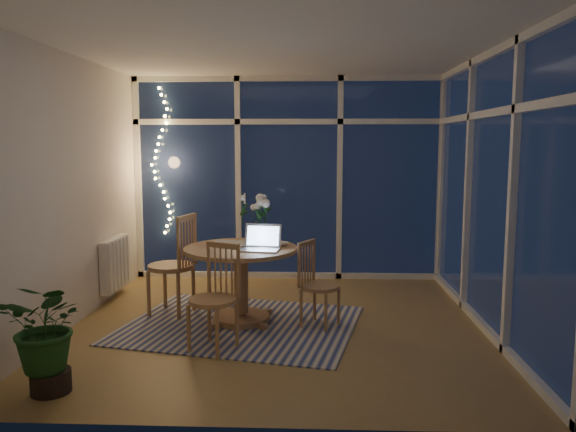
% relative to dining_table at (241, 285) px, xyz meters
% --- Properties ---
extents(floor, '(4.00, 4.00, 0.00)m').
position_rel_dining_table_xyz_m(floor, '(0.39, -0.07, -0.38)').
color(floor, '#9D7744').
rests_on(floor, ground).
extents(ceiling, '(4.00, 4.00, 0.00)m').
position_rel_dining_table_xyz_m(ceiling, '(0.39, -0.07, 2.22)').
color(ceiling, white).
rests_on(ceiling, wall_back).
extents(wall_back, '(4.00, 0.04, 2.60)m').
position_rel_dining_table_xyz_m(wall_back, '(0.39, 1.93, 0.92)').
color(wall_back, white).
rests_on(wall_back, floor).
extents(wall_front, '(4.00, 0.04, 2.60)m').
position_rel_dining_table_xyz_m(wall_front, '(0.39, -2.07, 0.92)').
color(wall_front, white).
rests_on(wall_front, floor).
extents(wall_left, '(0.04, 4.00, 2.60)m').
position_rel_dining_table_xyz_m(wall_left, '(-1.61, -0.07, 0.92)').
color(wall_left, white).
rests_on(wall_left, floor).
extents(wall_right, '(0.04, 4.00, 2.60)m').
position_rel_dining_table_xyz_m(wall_right, '(2.39, -0.07, 0.92)').
color(wall_right, white).
rests_on(wall_right, floor).
extents(window_wall_back, '(4.00, 0.10, 2.60)m').
position_rel_dining_table_xyz_m(window_wall_back, '(0.39, 1.89, 0.92)').
color(window_wall_back, white).
rests_on(window_wall_back, floor).
extents(window_wall_right, '(0.10, 4.00, 2.60)m').
position_rel_dining_table_xyz_m(window_wall_right, '(2.35, -0.07, 0.92)').
color(window_wall_right, white).
rests_on(window_wall_right, floor).
extents(radiator, '(0.10, 0.70, 0.58)m').
position_rel_dining_table_xyz_m(radiator, '(-1.55, 0.83, 0.02)').
color(radiator, white).
rests_on(radiator, wall_left).
extents(fairy_lights, '(0.24, 0.10, 1.85)m').
position_rel_dining_table_xyz_m(fairy_lights, '(-1.26, 1.81, 1.15)').
color(fairy_lights, '#FFD466').
rests_on(fairy_lights, window_wall_back).
extents(garden_patio, '(12.00, 6.00, 0.10)m').
position_rel_dining_table_xyz_m(garden_patio, '(0.89, 4.93, -0.44)').
color(garden_patio, black).
rests_on(garden_patio, ground).
extents(garden_fence, '(11.00, 0.08, 1.80)m').
position_rel_dining_table_xyz_m(garden_fence, '(0.39, 5.43, 0.52)').
color(garden_fence, '#3C1D15').
rests_on(garden_fence, ground).
extents(neighbour_roof, '(7.00, 3.00, 2.20)m').
position_rel_dining_table_xyz_m(neighbour_roof, '(0.69, 8.43, 1.82)').
color(neighbour_roof, '#353740').
rests_on(neighbour_roof, ground).
extents(garden_shrubs, '(0.90, 0.90, 0.90)m').
position_rel_dining_table_xyz_m(garden_shrubs, '(-0.41, 3.33, 0.07)').
color(garden_shrubs, black).
rests_on(garden_shrubs, ground).
extents(rug, '(2.48, 2.15, 0.01)m').
position_rel_dining_table_xyz_m(rug, '(0.00, -0.10, -0.37)').
color(rug, beige).
rests_on(rug, floor).
extents(dining_table, '(1.31, 1.31, 0.75)m').
position_rel_dining_table_xyz_m(dining_table, '(0.00, 0.00, 0.00)').
color(dining_table, '#A9754C').
rests_on(dining_table, floor).
extents(chair_left, '(0.60, 0.60, 1.06)m').
position_rel_dining_table_xyz_m(chair_left, '(-0.75, 0.23, 0.15)').
color(chair_left, '#A9754C').
rests_on(chair_left, floor).
extents(chair_right, '(0.53, 0.53, 0.84)m').
position_rel_dining_table_xyz_m(chair_right, '(0.77, -0.12, 0.04)').
color(chair_right, '#A9754C').
rests_on(chair_right, floor).
extents(chair_front, '(0.57, 0.57, 0.92)m').
position_rel_dining_table_xyz_m(chair_front, '(-0.14, -0.77, 0.08)').
color(chair_front, '#A9754C').
rests_on(chair_front, floor).
extents(laptop, '(0.39, 0.35, 0.26)m').
position_rel_dining_table_xyz_m(laptop, '(0.20, -0.16, 0.51)').
color(laptop, '#BBBCC0').
rests_on(laptop, dining_table).
extents(flower_vase, '(0.24, 0.24, 0.21)m').
position_rel_dining_table_xyz_m(flower_vase, '(0.14, 0.24, 0.48)').
color(flower_vase, white).
rests_on(flower_vase, dining_table).
extents(bowl, '(0.18, 0.18, 0.04)m').
position_rel_dining_table_xyz_m(bowl, '(0.39, 0.11, 0.39)').
color(bowl, white).
rests_on(bowl, dining_table).
extents(newspapers, '(0.45, 0.37, 0.02)m').
position_rel_dining_table_xyz_m(newspapers, '(-0.08, 0.14, 0.38)').
color(newspapers, beige).
rests_on(newspapers, dining_table).
extents(phone, '(0.10, 0.05, 0.01)m').
position_rel_dining_table_xyz_m(phone, '(0.05, -0.17, 0.38)').
color(phone, black).
rests_on(phone, dining_table).
extents(potted_plant, '(0.59, 0.53, 0.76)m').
position_rel_dining_table_xyz_m(potted_plant, '(-1.15, -1.63, 0.00)').
color(potted_plant, '#1B4C1E').
rests_on(potted_plant, floor).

